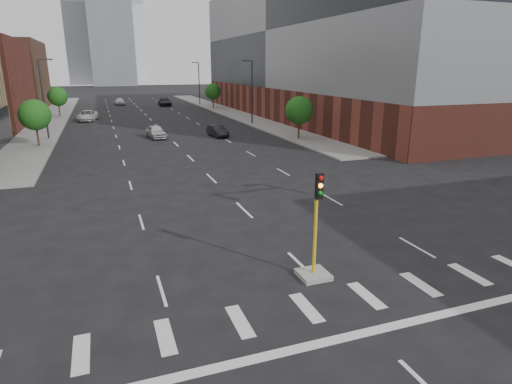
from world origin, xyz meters
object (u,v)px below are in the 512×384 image
median_traffic_signal (315,255)px  car_mid_right (217,131)px  car_far_left (87,116)px  car_near_left (156,132)px  car_deep_right (165,102)px  car_distant (120,101)px

median_traffic_signal → car_mid_right: size_ratio=1.06×
car_mid_right → car_far_left: car_far_left is taller
median_traffic_signal → car_far_left: 59.52m
car_near_left → car_far_left: size_ratio=0.77×
median_traffic_signal → car_near_left: size_ratio=0.99×
car_mid_right → car_far_left: 26.91m
median_traffic_signal → car_deep_right: 81.27m
median_traffic_signal → car_mid_right: 36.97m
car_far_left → car_distant: (6.24, 27.62, -0.02)m
car_mid_right → car_distant: car_distant is taller
car_mid_right → car_distant: (-8.93, 49.85, 0.10)m
car_deep_right → car_mid_right: bearing=-88.5°
car_mid_right → car_deep_right: size_ratio=0.70×
car_far_left → car_near_left: bearing=-62.6°
car_far_left → car_mid_right: bearing=-49.3°
car_mid_right → car_deep_right: bearing=83.9°
car_mid_right → car_near_left: bearing=162.8°
car_distant → car_near_left: bearing=-91.9°
car_deep_right → car_distant: bearing=151.1°
car_near_left → car_far_left: bearing=105.2°
car_near_left → car_far_left: car_far_left is taller
car_deep_right → car_distant: size_ratio=1.28×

